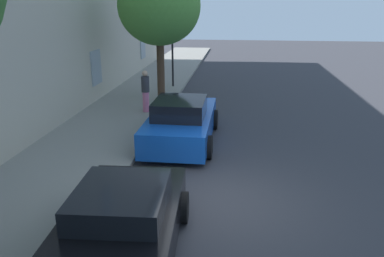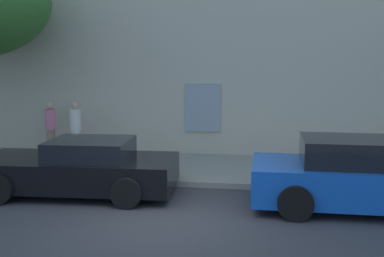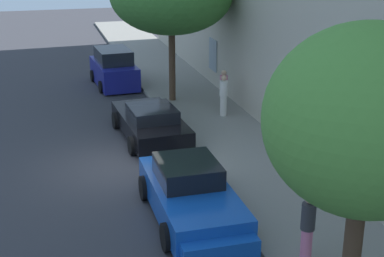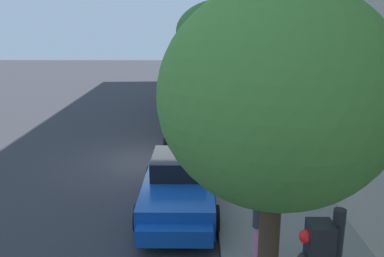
# 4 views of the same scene
# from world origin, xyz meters

# --- Properties ---
(ground_plane) EXTENTS (80.00, 80.00, 0.00)m
(ground_plane) POSITION_xyz_m (0.00, 0.00, 0.00)
(ground_plane) COLOR #333338
(sidewalk) EXTENTS (60.00, 3.47, 0.14)m
(sidewalk) POSITION_xyz_m (0.00, 4.16, 0.07)
(sidewalk) COLOR gray
(sidewalk) RESTS_ON ground
(sportscar_red_lead) EXTENTS (5.05, 2.40, 1.28)m
(sportscar_red_lead) POSITION_xyz_m (-2.53, 1.53, 0.57)
(sportscar_red_lead) COLOR black
(sportscar_red_lead) RESTS_ON ground
(sportscar_yellow_flank) EXTENTS (4.92, 2.19, 1.49)m
(sportscar_yellow_flank) POSITION_xyz_m (4.09, 1.36, 0.64)
(sportscar_yellow_flank) COLOR #144CB2
(sportscar_yellow_flank) RESTS_ON ground
(pedestrian_admiring) EXTENTS (0.37, 0.37, 1.68)m
(pedestrian_admiring) POSITION_xyz_m (-3.75, 4.82, 1.00)
(pedestrian_admiring) COLOR silver
(pedestrian_admiring) RESTS_ON sidewalk
(pedestrian_bystander) EXTENTS (0.46, 0.46, 1.63)m
(pedestrian_bystander) POSITION_xyz_m (-4.70, 5.13, 0.98)
(pedestrian_bystander) COLOR #8C7259
(pedestrian_bystander) RESTS_ON sidewalk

